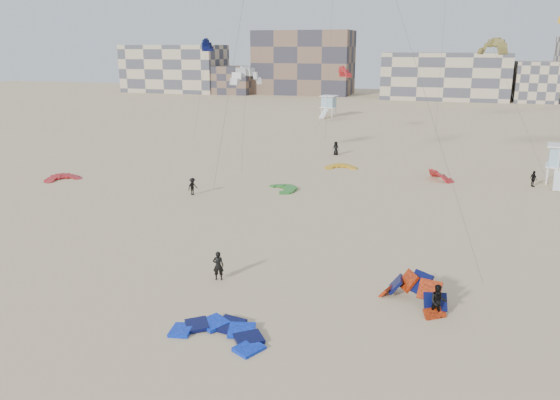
% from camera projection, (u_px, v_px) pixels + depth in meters
% --- Properties ---
extents(ground, '(320.00, 320.00, 0.00)m').
position_uv_depth(ground, '(191.00, 303.00, 30.09)').
color(ground, tan).
rests_on(ground, ground).
extents(kite_ground_blue, '(5.13, 5.31, 0.80)m').
position_uv_depth(kite_ground_blue, '(220.00, 336.00, 26.68)').
color(kite_ground_blue, '#1338F8').
rests_on(kite_ground_blue, ground).
extents(kite_ground_orange, '(5.69, 5.67, 4.10)m').
position_uv_depth(kite_ground_orange, '(412.00, 304.00, 30.03)').
color(kite_ground_orange, red).
rests_on(kite_ground_orange, ground).
extents(kite_ground_red, '(5.09, 5.06, 1.58)m').
position_uv_depth(kite_ground_red, '(63.00, 180.00, 57.95)').
color(kite_ground_red, red).
rests_on(kite_ground_red, ground).
extents(kite_ground_green, '(4.90, 4.85, 0.90)m').
position_uv_depth(kite_ground_green, '(283.00, 190.00, 53.92)').
color(kite_ground_green, '#207A2F').
rests_on(kite_ground_green, ground).
extents(kite_ground_red_far, '(4.61, 4.56, 3.25)m').
position_uv_depth(kite_ground_red_far, '(440.00, 180.00, 57.87)').
color(kite_ground_red_far, red).
rests_on(kite_ground_red_far, ground).
extents(kite_ground_yellow, '(4.15, 4.30, 1.07)m').
position_uv_depth(kite_ground_yellow, '(341.00, 168.00, 63.44)').
color(kite_ground_yellow, orange).
rests_on(kite_ground_yellow, ground).
extents(kitesurfer_main, '(0.76, 0.60, 1.82)m').
position_uv_depth(kitesurfer_main, '(218.00, 266.00, 32.90)').
color(kitesurfer_main, black).
rests_on(kitesurfer_main, ground).
extents(kitesurfer_b, '(1.00, 0.85, 1.84)m').
position_uv_depth(kitesurfer_b, '(438.00, 302.00, 28.25)').
color(kitesurfer_b, black).
rests_on(kitesurfer_b, ground).
extents(kitesurfer_c, '(0.98, 1.22, 1.65)m').
position_uv_depth(kitesurfer_c, '(193.00, 186.00, 51.82)').
color(kitesurfer_c, black).
rests_on(kitesurfer_c, ground).
extents(kitesurfer_d, '(0.82, 1.04, 1.65)m').
position_uv_depth(kitesurfer_d, '(533.00, 179.00, 54.78)').
color(kitesurfer_d, black).
rests_on(kitesurfer_d, ground).
extents(kitesurfer_e, '(0.98, 0.76, 1.78)m').
position_uv_depth(kitesurfer_e, '(336.00, 148.00, 70.83)').
color(kitesurfer_e, black).
rests_on(kitesurfer_e, ground).
extents(kite_fly_grey, '(5.27, 10.88, 10.49)m').
position_uv_depth(kite_fly_grey, '(246.00, 78.00, 62.94)').
color(kite_fly_grey, white).
rests_on(kite_fly_grey, ground).
extents(kite_fly_olive, '(7.96, 12.39, 13.85)m').
position_uv_depth(kite_fly_olive, '(493.00, 48.00, 56.84)').
color(kite_fly_olive, brown).
rests_on(kite_fly_olive, ground).
extents(kite_fly_navy, '(3.74, 7.17, 13.77)m').
position_uv_depth(kite_fly_navy, '(207.00, 46.00, 78.02)').
color(kite_fly_navy, '#090945').
rests_on(kite_fly_navy, ground).
extents(kite_fly_red, '(6.51, 4.28, 10.16)m').
position_uv_depth(kite_fly_red, '(345.00, 73.00, 80.99)').
color(kite_fly_red, red).
rests_on(kite_fly_red, ground).
extents(lifeguard_tower_near, '(3.20, 5.67, 4.00)m').
position_uv_depth(lifeguard_tower_near, '(560.00, 165.00, 55.83)').
color(lifeguard_tower_near, white).
rests_on(lifeguard_tower_near, ground).
extents(lifeguard_tower_far, '(3.34, 5.95, 4.21)m').
position_uv_depth(lifeguard_tower_far, '(329.00, 106.00, 108.95)').
color(lifeguard_tower_far, white).
rests_on(lifeguard_tower_far, ground).
extents(condo_west_a, '(30.00, 15.00, 14.00)m').
position_uv_depth(condo_west_a, '(175.00, 69.00, 167.78)').
color(condo_west_a, '#BFAC8C').
rests_on(condo_west_a, ground).
extents(condo_west_b, '(28.00, 14.00, 18.00)m').
position_uv_depth(condo_west_b, '(304.00, 63.00, 159.28)').
color(condo_west_b, brown).
rests_on(condo_west_b, ground).
extents(condo_mid, '(32.00, 16.00, 12.00)m').
position_uv_depth(condo_mid, '(445.00, 76.00, 144.80)').
color(condo_mid, '#BFAC8C').
rests_on(condo_mid, ground).
extents(condo_fill_left, '(12.00, 10.00, 8.00)m').
position_uv_depth(condo_fill_left, '(233.00, 80.00, 160.95)').
color(condo_fill_left, brown).
rests_on(condo_fill_left, ground).
extents(condo_fill_right, '(10.00, 10.00, 10.00)m').
position_uv_depth(condo_fill_right, '(536.00, 82.00, 136.85)').
color(condo_fill_right, '#BFAC8C').
rests_on(condo_fill_right, ground).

